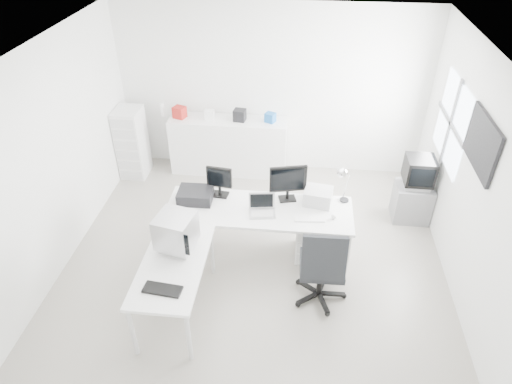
# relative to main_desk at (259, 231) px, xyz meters

# --- Properties ---
(floor) EXTENTS (5.00, 5.00, 0.01)m
(floor) POSITION_rel_main_desk_xyz_m (-0.04, -0.18, -0.38)
(floor) COLOR beige
(floor) RESTS_ON ground
(ceiling) EXTENTS (5.00, 5.00, 0.01)m
(ceiling) POSITION_rel_main_desk_xyz_m (-0.04, -0.18, 2.42)
(ceiling) COLOR white
(ceiling) RESTS_ON back_wall
(back_wall) EXTENTS (5.00, 0.02, 2.80)m
(back_wall) POSITION_rel_main_desk_xyz_m (-0.04, 2.32, 1.02)
(back_wall) COLOR white
(back_wall) RESTS_ON floor
(left_wall) EXTENTS (0.02, 5.00, 2.80)m
(left_wall) POSITION_rel_main_desk_xyz_m (-2.54, -0.18, 1.02)
(left_wall) COLOR white
(left_wall) RESTS_ON floor
(right_wall) EXTENTS (0.02, 5.00, 2.80)m
(right_wall) POSITION_rel_main_desk_xyz_m (2.46, -0.18, 1.02)
(right_wall) COLOR white
(right_wall) RESTS_ON floor
(window) EXTENTS (0.02, 1.20, 1.10)m
(window) POSITION_rel_main_desk_xyz_m (2.44, 1.02, 1.23)
(window) COLOR white
(window) RESTS_ON right_wall
(wall_picture) EXTENTS (0.04, 0.90, 0.60)m
(wall_picture) POSITION_rel_main_desk_xyz_m (2.43, -0.08, 1.52)
(wall_picture) COLOR black
(wall_picture) RESTS_ON right_wall
(main_desk) EXTENTS (2.40, 0.80, 0.75)m
(main_desk) POSITION_rel_main_desk_xyz_m (0.00, 0.00, 0.00)
(main_desk) COLOR white
(main_desk) RESTS_ON floor
(side_desk) EXTENTS (0.70, 1.40, 0.75)m
(side_desk) POSITION_rel_main_desk_xyz_m (-0.85, -1.10, 0.00)
(side_desk) COLOR white
(side_desk) RESTS_ON floor
(drawer_pedestal) EXTENTS (0.40, 0.50, 0.60)m
(drawer_pedestal) POSITION_rel_main_desk_xyz_m (0.70, 0.05, -0.08)
(drawer_pedestal) COLOR white
(drawer_pedestal) RESTS_ON floor
(inkjet_printer) EXTENTS (0.45, 0.36, 0.16)m
(inkjet_printer) POSITION_rel_main_desk_xyz_m (-0.85, 0.10, 0.45)
(inkjet_printer) COLOR black
(inkjet_printer) RESTS_ON main_desk
(lcd_monitor_small) EXTENTS (0.36, 0.23, 0.43)m
(lcd_monitor_small) POSITION_rel_main_desk_xyz_m (-0.55, 0.25, 0.59)
(lcd_monitor_small) COLOR black
(lcd_monitor_small) RESTS_ON main_desk
(lcd_monitor_large) EXTENTS (0.52, 0.30, 0.50)m
(lcd_monitor_large) POSITION_rel_main_desk_xyz_m (0.35, 0.25, 0.63)
(lcd_monitor_large) COLOR black
(lcd_monitor_large) RESTS_ON main_desk
(laptop) EXTENTS (0.36, 0.37, 0.21)m
(laptop) POSITION_rel_main_desk_xyz_m (0.05, -0.10, 0.48)
(laptop) COLOR #B7B7BA
(laptop) RESTS_ON main_desk
(white_keyboard) EXTENTS (0.38, 0.15, 0.02)m
(white_keyboard) POSITION_rel_main_desk_xyz_m (0.65, -0.15, 0.38)
(white_keyboard) COLOR white
(white_keyboard) RESTS_ON main_desk
(white_mouse) EXTENTS (0.07, 0.07, 0.07)m
(white_mouse) POSITION_rel_main_desk_xyz_m (0.95, -0.10, 0.41)
(white_mouse) COLOR white
(white_mouse) RESTS_ON main_desk
(laser_printer) EXTENTS (0.40, 0.35, 0.20)m
(laser_printer) POSITION_rel_main_desk_xyz_m (0.75, 0.22, 0.48)
(laser_printer) COLOR silver
(laser_printer) RESTS_ON main_desk
(desk_lamp) EXTENTS (0.21, 0.21, 0.50)m
(desk_lamp) POSITION_rel_main_desk_xyz_m (1.10, 0.30, 0.62)
(desk_lamp) COLOR silver
(desk_lamp) RESTS_ON main_desk
(crt_monitor) EXTENTS (0.47, 0.47, 0.46)m
(crt_monitor) POSITION_rel_main_desk_xyz_m (-0.85, -0.85, 0.60)
(crt_monitor) COLOR #B7B7BA
(crt_monitor) RESTS_ON side_desk
(black_keyboard) EXTENTS (0.42, 0.20, 0.03)m
(black_keyboard) POSITION_rel_main_desk_xyz_m (-0.85, -1.50, 0.39)
(black_keyboard) COLOR black
(black_keyboard) RESTS_ON side_desk
(office_chair) EXTENTS (0.68, 0.68, 1.16)m
(office_chair) POSITION_rel_main_desk_xyz_m (0.82, -0.72, 0.20)
(office_chair) COLOR #242629
(office_chair) RESTS_ON floor
(tv_cabinet) EXTENTS (0.53, 0.43, 0.58)m
(tv_cabinet) POSITION_rel_main_desk_xyz_m (2.18, 1.02, -0.09)
(tv_cabinet) COLOR gray
(tv_cabinet) RESTS_ON floor
(crt_tv) EXTENTS (0.50, 0.48, 0.45)m
(crt_tv) POSITION_rel_main_desk_xyz_m (2.18, 1.02, 0.43)
(crt_tv) COLOR black
(crt_tv) RESTS_ON tv_cabinet
(sideboard) EXTENTS (1.95, 0.49, 0.98)m
(sideboard) POSITION_rel_main_desk_xyz_m (-0.73, 2.06, 0.11)
(sideboard) COLOR white
(sideboard) RESTS_ON floor
(clutter_box_a) EXTENTS (0.23, 0.22, 0.19)m
(clutter_box_a) POSITION_rel_main_desk_xyz_m (-1.53, 2.06, 0.69)
(clutter_box_a) COLOR #B01E19
(clutter_box_a) RESTS_ON sideboard
(clutter_box_b) EXTENTS (0.16, 0.14, 0.15)m
(clutter_box_b) POSITION_rel_main_desk_xyz_m (-1.03, 2.06, 0.68)
(clutter_box_b) COLOR white
(clutter_box_b) RESTS_ON sideboard
(clutter_box_c) EXTENTS (0.21, 0.20, 0.19)m
(clutter_box_c) POSITION_rel_main_desk_xyz_m (-0.53, 2.06, 0.69)
(clutter_box_c) COLOR black
(clutter_box_c) RESTS_ON sideboard
(clutter_box_d) EXTENTS (0.20, 0.19, 0.15)m
(clutter_box_d) POSITION_rel_main_desk_xyz_m (-0.03, 2.06, 0.68)
(clutter_box_d) COLOR #195FB2
(clutter_box_d) RESTS_ON sideboard
(clutter_bottle) EXTENTS (0.07, 0.07, 0.22)m
(clutter_bottle) POSITION_rel_main_desk_xyz_m (-1.83, 2.10, 0.71)
(clutter_bottle) COLOR white
(clutter_bottle) RESTS_ON sideboard
(filing_cabinet) EXTENTS (0.42, 0.50, 1.20)m
(filing_cabinet) POSITION_rel_main_desk_xyz_m (-2.32, 1.79, 0.22)
(filing_cabinet) COLOR white
(filing_cabinet) RESTS_ON floor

